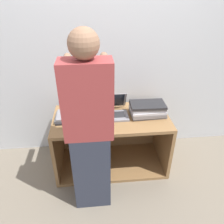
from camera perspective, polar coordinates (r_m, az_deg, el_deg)
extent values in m
plane|color=#756B5B|center=(2.57, 0.51, -18.09)|extent=(12.00, 12.00, 0.00)
cube|color=silver|center=(2.55, -1.18, 13.91)|extent=(8.00, 0.05, 2.40)
cube|color=olive|center=(2.39, -0.23, -1.67)|extent=(1.26, 0.64, 0.04)
cube|color=olive|center=(2.78, -0.20, -12.88)|extent=(1.26, 0.64, 0.04)
cube|color=olive|center=(2.60, -13.93, -8.30)|extent=(0.04, 0.64, 0.60)
cube|color=olive|center=(2.69, 13.01, -6.72)|extent=(0.04, 0.64, 0.60)
cube|color=olive|center=(2.81, -0.79, -3.88)|extent=(1.19, 0.04, 0.60)
cube|color=gray|center=(2.37, -0.23, -1.10)|extent=(0.37, 0.22, 0.02)
cube|color=#28282B|center=(2.37, -0.25, -0.75)|extent=(0.30, 0.12, 0.00)
cube|color=gray|center=(2.46, -0.59, 3.06)|extent=(0.37, 0.10, 0.20)
cube|color=black|center=(2.45, -0.58, 3.05)|extent=(0.33, 0.09, 0.18)
cube|color=#232326|center=(2.37, -9.93, -1.60)|extent=(0.37, 0.23, 0.02)
cube|color=slate|center=(2.37, -10.12, -1.08)|extent=(0.37, 0.22, 0.02)
cube|color=gray|center=(2.36, -9.76, -0.61)|extent=(0.37, 0.23, 0.02)
cube|color=slate|center=(2.44, 9.33, -0.50)|extent=(0.38, 0.23, 0.02)
cube|color=gray|center=(2.42, 9.22, -0.20)|extent=(0.38, 0.24, 0.02)
cube|color=gray|center=(2.41, 9.25, 0.20)|extent=(0.38, 0.23, 0.02)
cube|color=#B7B7BC|center=(2.40, 9.26, 0.64)|extent=(0.38, 0.24, 0.02)
cube|color=#B7B7BC|center=(2.40, 9.35, 1.20)|extent=(0.38, 0.24, 0.02)
cube|color=slate|center=(2.38, 9.23, 1.59)|extent=(0.37, 0.23, 0.02)
cube|color=#232326|center=(2.37, 9.34, 1.98)|extent=(0.37, 0.23, 0.02)
cube|color=#2D3342|center=(2.14, -5.30, -14.81)|extent=(0.34, 0.20, 0.82)
cube|color=#993838|center=(1.70, -6.47, 2.85)|extent=(0.40, 0.20, 0.65)
sphere|color=#8C664C|center=(1.55, -7.45, 17.29)|extent=(0.22, 0.22, 0.22)
cylinder|color=#8C664C|center=(1.86, -11.93, 12.54)|extent=(0.07, 0.32, 0.07)
cylinder|color=#8C664C|center=(1.86, -1.83, 13.10)|extent=(0.07, 0.32, 0.07)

